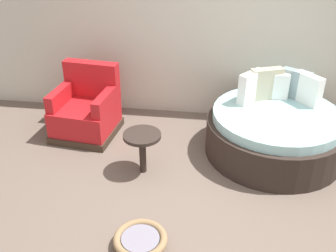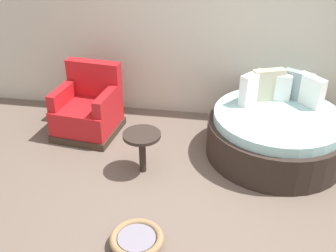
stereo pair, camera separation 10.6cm
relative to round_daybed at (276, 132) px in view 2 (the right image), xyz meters
name	(u,v)px [view 2 (the right image)]	position (x,y,z in m)	size (l,w,h in m)	color
ground_plane	(202,209)	(-0.80, -1.20, -0.32)	(8.00, 8.00, 0.02)	#66564C
back_wall	(221,21)	(-0.80, 0.99, 1.10)	(8.00, 0.12, 2.81)	beige
round_daybed	(276,132)	(0.00, 0.00, 0.00)	(1.71, 1.71, 0.99)	#2D231E
red_armchair	(89,110)	(-2.50, 0.15, 0.02)	(0.89, 0.89, 0.94)	#38281E
pet_basket	(137,240)	(-1.36, -1.82, -0.24)	(0.51, 0.51, 0.13)	#8E704C
side_table	(142,141)	(-1.57, -0.65, 0.12)	(0.44, 0.44, 0.52)	#2D231E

